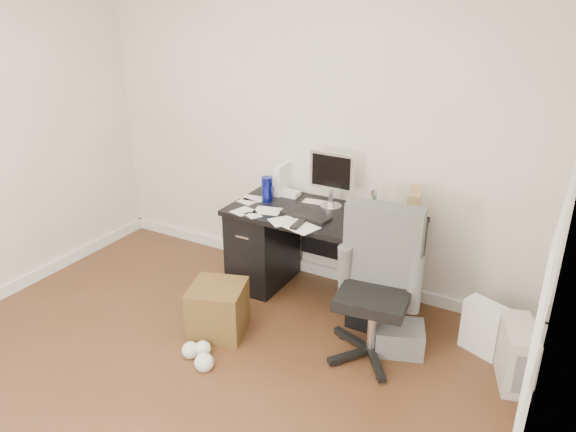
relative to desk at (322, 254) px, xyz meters
name	(u,v)px	position (x,y,z in m)	size (l,w,h in m)	color
ground	(159,407)	(-0.30, -1.65, -0.40)	(4.00, 4.00, 0.00)	#4A2C18
room_shell	(138,148)	(-0.27, -1.62, 1.26)	(4.02, 4.02, 2.71)	beige
desk	(322,254)	(0.00, 0.00, 0.00)	(1.50, 0.70, 0.75)	black
loose_papers	(297,211)	(-0.20, -0.05, 0.35)	(1.10, 0.60, 0.00)	white
lcd_monitor	(332,180)	(0.00, 0.15, 0.58)	(0.37, 0.21, 0.46)	silver
keyboard	(305,216)	(-0.09, -0.12, 0.36)	(0.40, 0.14, 0.02)	black
computer_mouse	(363,220)	(0.35, -0.04, 0.38)	(0.07, 0.07, 0.07)	silver
travel_mug	(267,189)	(-0.52, 0.02, 0.45)	(0.09, 0.09, 0.21)	navy
white_binder	(283,179)	(-0.50, 0.24, 0.48)	(0.10, 0.22, 0.26)	white
magazine_file	(414,209)	(0.68, 0.11, 0.49)	(0.12, 0.25, 0.29)	#967748
pen_cup	(373,203)	(0.35, 0.16, 0.46)	(0.09, 0.09, 0.21)	#572D19
yellow_book	(382,228)	(0.51, -0.07, 0.37)	(0.21, 0.26, 0.05)	#F9FC1B
paper_remote	(300,225)	(-0.04, -0.30, 0.36)	(0.26, 0.21, 0.02)	white
office_chair	(375,289)	(0.65, -0.52, 0.13)	(0.60, 0.60, 1.07)	#4A4C4A
pc_tower	(516,354)	(1.56, -0.32, -0.19)	(0.18, 0.41, 0.41)	beige
shopping_bag	(484,328)	(1.31, -0.10, -0.21)	(0.28, 0.20, 0.38)	white
wicker_basket	(218,309)	(-0.45, -0.81, -0.21)	(0.39, 0.39, 0.39)	#452F14
desk_printer	(399,338)	(0.80, -0.37, -0.30)	(0.33, 0.27, 0.20)	slate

